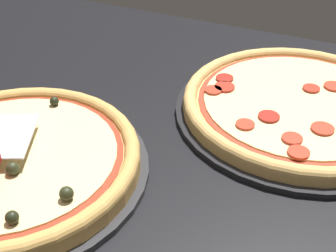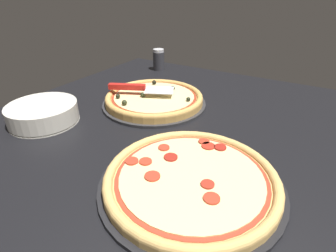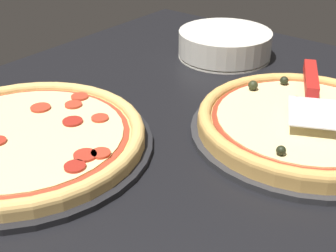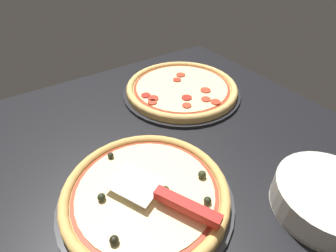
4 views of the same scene
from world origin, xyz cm
name	(u,v)px [view 1 (image 1 of 4)]	position (x,y,z in cm)	size (l,w,h in cm)	color
ground_plane	(92,163)	(0.00, 0.00, -1.80)	(120.54, 110.68, 3.60)	black
pizza_pan_front	(14,171)	(-7.40, -8.36, 0.50)	(38.47, 38.47, 1.00)	#2D2D30
pizza_front	(11,159)	(-7.40, -8.37, 2.64)	(36.17, 36.17, 4.31)	tan
pizza_pan_back	(298,112)	(26.11, 23.73, 0.50)	(41.32, 41.32, 1.00)	black
pizza_back	(299,104)	(26.09, 23.70, 2.25)	(38.85, 38.85, 2.62)	#DBAD60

